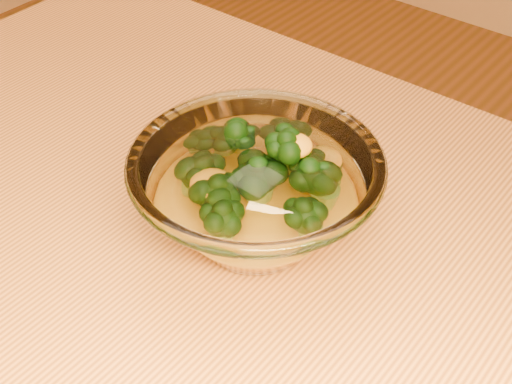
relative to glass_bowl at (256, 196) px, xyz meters
The scene contains 3 objects.
glass_bowl is the anchor object (origin of this frame).
cheese_sauce 0.02m from the glass_bowl, ahead, with size 0.12×0.12×0.03m, color #FFA315.
broccoli_heap 0.02m from the glass_bowl, 108.75° to the left, with size 0.14×0.14×0.07m.
Camera 1 is at (0.17, -0.24, 1.17)m, focal length 50.00 mm.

